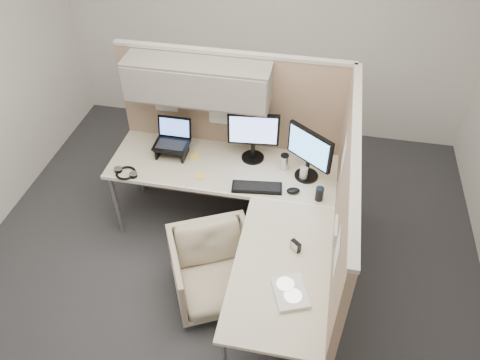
% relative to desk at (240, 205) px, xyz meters
% --- Properties ---
extents(ground, '(4.50, 4.50, 0.00)m').
position_rel_desk_xyz_m(ground, '(-0.12, -0.13, -0.69)').
color(ground, '#2A2A2E').
rests_on(ground, ground).
extents(partition_back, '(2.00, 0.36, 1.63)m').
position_rel_desk_xyz_m(partition_back, '(-0.34, 0.70, 0.41)').
color(partition_back, '#9C7E66').
rests_on(partition_back, ground).
extents(partition_right, '(0.07, 2.03, 1.63)m').
position_rel_desk_xyz_m(partition_right, '(0.78, -0.19, 0.13)').
color(partition_right, '#9C7E66').
rests_on(partition_right, ground).
extents(desk, '(2.00, 1.98, 0.73)m').
position_rel_desk_xyz_m(desk, '(0.00, 0.00, 0.00)').
color(desk, beige).
rests_on(desk, ground).
extents(office_chair, '(0.85, 0.83, 0.67)m').
position_rel_desk_xyz_m(office_chair, '(-0.13, -0.38, -0.35)').
color(office_chair, '#BAB294').
rests_on(office_chair, ground).
extents(monitor_left, '(0.44, 0.20, 0.47)m').
position_rel_desk_xyz_m(monitor_left, '(0.00, 0.56, 0.32)').
color(monitor_left, black).
rests_on(monitor_left, desk).
extents(monitor_right, '(0.38, 0.29, 0.47)m').
position_rel_desk_xyz_m(monitor_right, '(0.49, 0.41, 0.32)').
color(monitor_right, black).
rests_on(monitor_right, desk).
extents(laptop_station, '(0.30, 0.26, 0.32)m').
position_rel_desk_xyz_m(laptop_station, '(-0.71, 0.49, 0.16)').
color(laptop_station, black).
rests_on(laptop_station, desk).
extents(keyboard, '(0.43, 0.19, 0.02)m').
position_rel_desk_xyz_m(keyboard, '(0.11, 0.18, 0.05)').
color(keyboard, black).
rests_on(keyboard, desk).
extents(mouse, '(0.12, 0.10, 0.04)m').
position_rel_desk_xyz_m(mouse, '(0.41, 0.19, 0.06)').
color(mouse, black).
rests_on(mouse, desk).
extents(travel_mug, '(0.07, 0.07, 0.15)m').
position_rel_desk_xyz_m(travel_mug, '(0.29, 0.47, 0.12)').
color(travel_mug, silver).
rests_on(travel_mug, desk).
extents(soda_can_green, '(0.07, 0.07, 0.12)m').
position_rel_desk_xyz_m(soda_can_green, '(0.62, 0.15, 0.10)').
color(soda_can_green, black).
rests_on(soda_can_green, desk).
extents(soda_can_silver, '(0.07, 0.07, 0.12)m').
position_rel_desk_xyz_m(soda_can_silver, '(0.47, 0.38, 0.10)').
color(soda_can_silver, silver).
rests_on(soda_can_silver, desk).
extents(sticky_note_c, '(0.10, 0.10, 0.01)m').
position_rel_desk_xyz_m(sticky_note_c, '(-0.51, 0.48, 0.05)').
color(sticky_note_c, yellow).
rests_on(sticky_note_c, desk).
extents(sticky_note_a, '(0.08, 0.08, 0.01)m').
position_rel_desk_xyz_m(sticky_note_a, '(-0.39, 0.23, 0.05)').
color(sticky_note_a, yellow).
rests_on(sticky_note_a, desk).
extents(headphones, '(0.22, 0.21, 0.03)m').
position_rel_desk_xyz_m(headphones, '(-1.02, 0.14, 0.06)').
color(headphones, black).
rests_on(headphones, desk).
extents(paper_stack, '(0.29, 0.33, 0.03)m').
position_rel_desk_xyz_m(paper_stack, '(0.50, -0.79, 0.06)').
color(paper_stack, white).
rests_on(paper_stack, desk).
extents(desk_clock, '(0.08, 0.08, 0.08)m').
position_rel_desk_xyz_m(desk_clock, '(0.49, -0.41, 0.08)').
color(desk_clock, black).
rests_on(desk_clock, desk).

